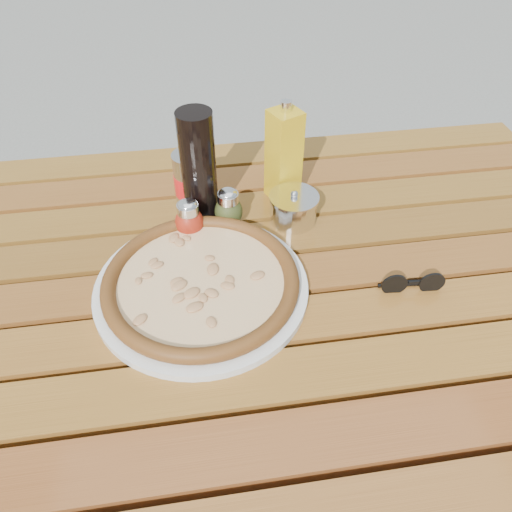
{
  "coord_description": "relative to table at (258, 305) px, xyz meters",
  "views": [
    {
      "loc": [
        -0.09,
        -0.6,
        1.38
      ],
      "look_at": [
        0.0,
        0.02,
        0.78
      ],
      "focal_mm": 35.0,
      "sensor_mm": 36.0,
      "label": 1
    }
  ],
  "objects": [
    {
      "name": "sunglasses",
      "position": [
        0.25,
        -0.07,
        0.09
      ],
      "size": [
        0.11,
        0.03,
        0.04
      ],
      "rotation": [
        0.0,
        0.0,
        -0.08
      ],
      "color": "black",
      "rests_on": "table"
    },
    {
      "name": "dark_bottle",
      "position": [
        -0.08,
        0.19,
        0.19
      ],
      "size": [
        0.09,
        0.09,
        0.22
      ],
      "primitive_type": "cylinder",
      "rotation": [
        0.0,
        0.0,
        0.43
      ],
      "color": "black",
      "rests_on": "table"
    },
    {
      "name": "soda_can",
      "position": [
        -0.1,
        0.22,
        0.13
      ],
      "size": [
        0.09,
        0.09,
        0.12
      ],
      "rotation": [
        0.0,
        0.0,
        -0.4
      ],
      "color": "silver",
      "rests_on": "table"
    },
    {
      "name": "ground",
      "position": [
        0.0,
        0.0,
        -0.67
      ],
      "size": [
        60.0,
        60.0,
        0.0
      ],
      "primitive_type": "plane",
      "color": "slate",
      "rests_on": "ground"
    },
    {
      "name": "pepper_shaker",
      "position": [
        -0.11,
        0.13,
        0.11
      ],
      "size": [
        0.07,
        0.07,
        0.08
      ],
      "rotation": [
        0.0,
        0.0,
        -0.38
      ],
      "color": "#AB2713",
      "rests_on": "table"
    },
    {
      "name": "oregano_shaker",
      "position": [
        -0.03,
        0.15,
        0.11
      ],
      "size": [
        0.06,
        0.06,
        0.08
      ],
      "rotation": [
        0.0,
        0.0,
        0.19
      ],
      "color": "#3C441B",
      "rests_on": "table"
    },
    {
      "name": "pizza",
      "position": [
        -0.1,
        -0.02,
        0.1
      ],
      "size": [
        0.44,
        0.44,
        0.03
      ],
      "rotation": [
        0.0,
        0.0,
        -0.44
      ],
      "color": "#FFE8B6",
      "rests_on": "plate"
    },
    {
      "name": "table",
      "position": [
        0.0,
        0.0,
        0.0
      ],
      "size": [
        1.4,
        0.9,
        0.75
      ],
      "color": "#3B200D",
      "rests_on": "ground"
    },
    {
      "name": "parmesan_tin",
      "position": [
        0.09,
        0.14,
        0.11
      ],
      "size": [
        0.1,
        0.1,
        0.07
      ],
      "rotation": [
        0.0,
        0.0,
        -0.08
      ],
      "color": "silver",
      "rests_on": "table"
    },
    {
      "name": "olive_oil_cruet",
      "position": [
        0.09,
        0.23,
        0.17
      ],
      "size": [
        0.07,
        0.07,
        0.21
      ],
      "rotation": [
        0.0,
        0.0,
        0.42
      ],
      "color": "gold",
      "rests_on": "table"
    },
    {
      "name": "plate",
      "position": [
        -0.1,
        -0.02,
        0.08
      ],
      "size": [
        0.44,
        0.44,
        0.01
      ],
      "primitive_type": "cylinder",
      "rotation": [
        0.0,
        0.0,
        -0.27
      ],
      "color": "silver",
      "rests_on": "table"
    }
  ]
}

